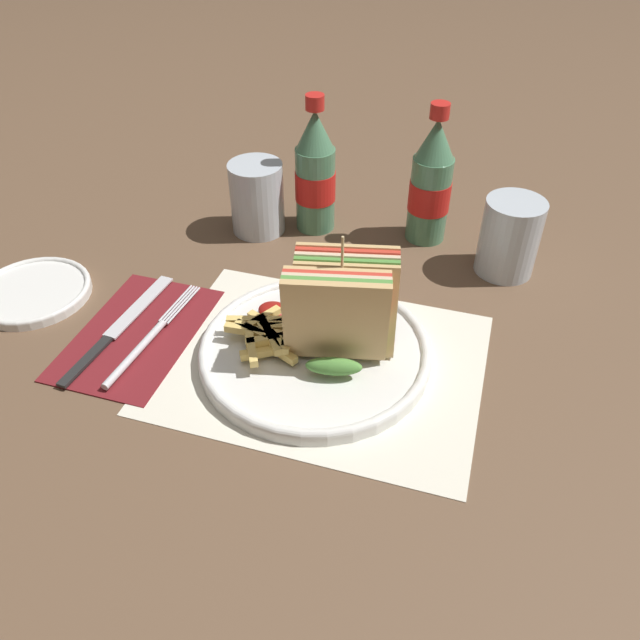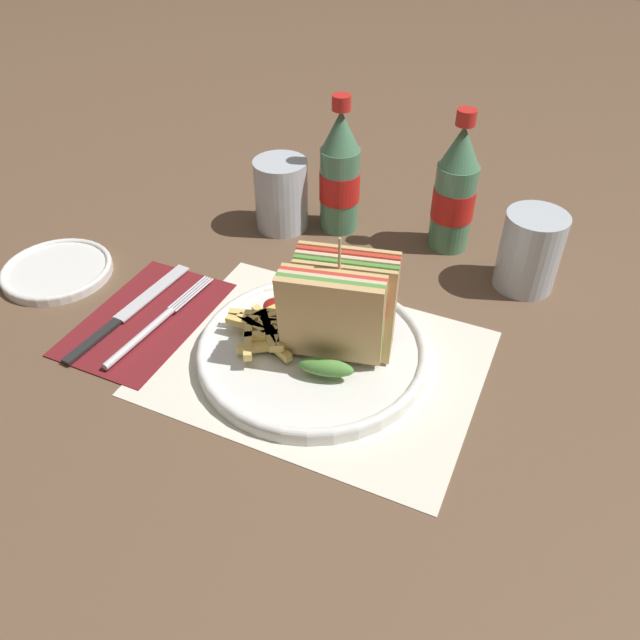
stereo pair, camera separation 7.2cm
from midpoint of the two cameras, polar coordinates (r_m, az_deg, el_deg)
The scene contains 14 objects.
ground_plane at distance 0.73m, azimuth -0.39°, elevation -3.48°, with size 4.00×4.00×0.00m, color brown.
placemat at distance 0.72m, azimuth 2.63°, elevation -4.00°, with size 0.37×0.28×0.00m.
plate_main at distance 0.72m, azimuth 2.18°, elevation -2.87°, with size 0.27×0.27×0.02m.
club_sandwich at distance 0.68m, azimuth 4.69°, elevation 0.66°, with size 0.12×0.11×0.15m.
fries_pile at distance 0.72m, azimuth -1.75°, elevation -1.04°, with size 0.12×0.10×0.02m.
ketchup_blob at distance 0.76m, azimuth -1.20°, elevation 1.12°, with size 0.04×0.03×0.01m.
napkin at distance 0.80m, azimuth -13.16°, elevation 0.10°, with size 0.14×0.21×0.00m.
fork at distance 0.77m, azimuth -12.67°, elevation -0.79°, with size 0.03×0.20×0.01m.
knife at distance 0.81m, azimuth -14.71°, elevation 0.66°, with size 0.03×0.22×0.00m.
coke_bottle_near at distance 0.92m, azimuth 4.11°, elevation 13.05°, with size 0.06×0.06×0.20m.
coke_bottle_far at distance 0.90m, azimuth 14.52°, elevation 11.23°, with size 0.06×0.06×0.20m.
glass_near at distance 0.86m, azimuth 20.94°, elevation 5.81°, with size 0.08×0.08×0.11m.
glass_far at distance 0.94m, azimuth -1.34°, elevation 10.93°, with size 0.08×0.08×0.11m.
side_saucer at distance 0.91m, azimuth -20.87°, elevation 4.19°, with size 0.15×0.15×0.01m.
Camera 2 is at (0.26, -0.47, 0.50)m, focal length 35.00 mm.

